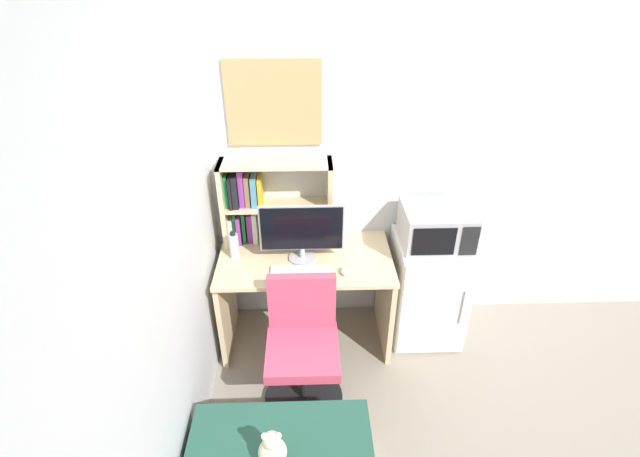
{
  "coord_description": "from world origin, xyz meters",
  "views": [
    {
      "loc": [
        -0.94,
        -2.92,
        2.54
      ],
      "look_at": [
        -0.85,
        -0.36,
        0.99
      ],
      "focal_mm": 25.71,
      "sensor_mm": 36.0,
      "label": 1
    }
  ],
  "objects_px": {
    "monitor": "(302,231)",
    "water_bottle": "(234,246)",
    "mini_fridge": "(427,288)",
    "keyboard": "(301,272)",
    "computer_mouse": "(345,271)",
    "teddy_bear": "(272,450)",
    "wall_corkboard": "(274,103)",
    "microwave": "(436,226)",
    "desk_chair": "(303,353)",
    "hutch_bookshelf": "(260,201)"
  },
  "relations": [
    {
      "from": "water_bottle",
      "to": "teddy_bear",
      "type": "relative_size",
      "value": 0.95
    },
    {
      "from": "monitor",
      "to": "mini_fridge",
      "type": "distance_m",
      "value": 1.08
    },
    {
      "from": "microwave",
      "to": "desk_chair",
      "type": "relative_size",
      "value": 0.53
    },
    {
      "from": "water_bottle",
      "to": "teddy_bear",
      "type": "height_order",
      "value": "water_bottle"
    },
    {
      "from": "keyboard",
      "to": "teddy_bear",
      "type": "xyz_separation_m",
      "value": [
        -0.14,
        -1.08,
        -0.25
      ]
    },
    {
      "from": "hutch_bookshelf",
      "to": "water_bottle",
      "type": "distance_m",
      "value": 0.36
    },
    {
      "from": "hutch_bookshelf",
      "to": "monitor",
      "type": "xyz_separation_m",
      "value": [
        0.29,
        -0.24,
        -0.1
      ]
    },
    {
      "from": "hutch_bookshelf",
      "to": "computer_mouse",
      "type": "height_order",
      "value": "hutch_bookshelf"
    },
    {
      "from": "water_bottle",
      "to": "mini_fridge",
      "type": "bearing_deg",
      "value": 1.51
    },
    {
      "from": "keyboard",
      "to": "computer_mouse",
      "type": "xyz_separation_m",
      "value": [
        0.29,
        -0.01,
        0.01
      ]
    },
    {
      "from": "microwave",
      "to": "teddy_bear",
      "type": "distance_m",
      "value": 1.75
    },
    {
      "from": "monitor",
      "to": "desk_chair",
      "type": "bearing_deg",
      "value": -90.58
    },
    {
      "from": "mini_fridge",
      "to": "wall_corkboard",
      "type": "bearing_deg",
      "value": 166.38
    },
    {
      "from": "teddy_bear",
      "to": "microwave",
      "type": "bearing_deg",
      "value": 51.06
    },
    {
      "from": "computer_mouse",
      "to": "keyboard",
      "type": "bearing_deg",
      "value": 177.59
    },
    {
      "from": "water_bottle",
      "to": "mini_fridge",
      "type": "xyz_separation_m",
      "value": [
        1.38,
        0.04,
        -0.43
      ]
    },
    {
      "from": "computer_mouse",
      "to": "water_bottle",
      "type": "relative_size",
      "value": 0.42
    },
    {
      "from": "mini_fridge",
      "to": "keyboard",
      "type": "bearing_deg",
      "value": -165.81
    },
    {
      "from": "monitor",
      "to": "keyboard",
      "type": "xyz_separation_m",
      "value": [
        -0.01,
        -0.16,
        -0.21
      ]
    },
    {
      "from": "wall_corkboard",
      "to": "teddy_bear",
      "type": "bearing_deg",
      "value": -89.42
    },
    {
      "from": "hutch_bookshelf",
      "to": "teddy_bear",
      "type": "relative_size",
      "value": 3.59
    },
    {
      "from": "water_bottle",
      "to": "desk_chair",
      "type": "xyz_separation_m",
      "value": [
        0.46,
        -0.55,
        -0.46
      ]
    },
    {
      "from": "monitor",
      "to": "hutch_bookshelf",
      "type": "bearing_deg",
      "value": 139.6
    },
    {
      "from": "microwave",
      "to": "mini_fridge",
      "type": "bearing_deg",
      "value": -90.06
    },
    {
      "from": "mini_fridge",
      "to": "teddy_bear",
      "type": "distance_m",
      "value": 1.69
    },
    {
      "from": "hutch_bookshelf",
      "to": "monitor",
      "type": "bearing_deg",
      "value": -40.4
    },
    {
      "from": "keyboard",
      "to": "teddy_bear",
      "type": "height_order",
      "value": "keyboard"
    },
    {
      "from": "hutch_bookshelf",
      "to": "wall_corkboard",
      "type": "xyz_separation_m",
      "value": [
        0.12,
        0.09,
        0.65
      ]
    },
    {
      "from": "desk_chair",
      "to": "computer_mouse",
      "type": "bearing_deg",
      "value": 50.31
    },
    {
      "from": "keyboard",
      "to": "hutch_bookshelf",
      "type": "bearing_deg",
      "value": 123.9
    },
    {
      "from": "wall_corkboard",
      "to": "computer_mouse",
      "type": "bearing_deg",
      "value": -49.23
    },
    {
      "from": "microwave",
      "to": "water_bottle",
      "type": "bearing_deg",
      "value": -178.36
    },
    {
      "from": "computer_mouse",
      "to": "microwave",
      "type": "xyz_separation_m",
      "value": [
        0.64,
        0.25,
        0.18
      ]
    },
    {
      "from": "water_bottle",
      "to": "microwave",
      "type": "bearing_deg",
      "value": 1.64
    },
    {
      "from": "monitor",
      "to": "keyboard",
      "type": "distance_m",
      "value": 0.27
    },
    {
      "from": "monitor",
      "to": "keyboard",
      "type": "relative_size",
      "value": 1.44
    },
    {
      "from": "monitor",
      "to": "computer_mouse",
      "type": "distance_m",
      "value": 0.38
    },
    {
      "from": "hutch_bookshelf",
      "to": "mini_fridge",
      "type": "bearing_deg",
      "value": -8.16
    },
    {
      "from": "keyboard",
      "to": "microwave",
      "type": "height_order",
      "value": "microwave"
    },
    {
      "from": "monitor",
      "to": "water_bottle",
      "type": "distance_m",
      "value": 0.48
    },
    {
      "from": "desk_chair",
      "to": "teddy_bear",
      "type": "distance_m",
      "value": 0.75
    },
    {
      "from": "monitor",
      "to": "mini_fridge",
      "type": "relative_size",
      "value": 0.69
    },
    {
      "from": "mini_fridge",
      "to": "desk_chair",
      "type": "distance_m",
      "value": 1.09
    },
    {
      "from": "hutch_bookshelf",
      "to": "desk_chair",
      "type": "relative_size",
      "value": 0.87
    },
    {
      "from": "water_bottle",
      "to": "wall_corkboard",
      "type": "xyz_separation_m",
      "value": [
        0.3,
        0.3,
        0.88
      ]
    },
    {
      "from": "keyboard",
      "to": "mini_fridge",
      "type": "xyz_separation_m",
      "value": [
        0.93,
        0.23,
        -0.35
      ]
    },
    {
      "from": "monitor",
      "to": "desk_chair",
      "type": "height_order",
      "value": "monitor"
    },
    {
      "from": "desk_chair",
      "to": "water_bottle",
      "type": "bearing_deg",
      "value": 129.85
    },
    {
      "from": "teddy_bear",
      "to": "wall_corkboard",
      "type": "relative_size",
      "value": 0.35
    },
    {
      "from": "monitor",
      "to": "teddy_bear",
      "type": "height_order",
      "value": "monitor"
    }
  ]
}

